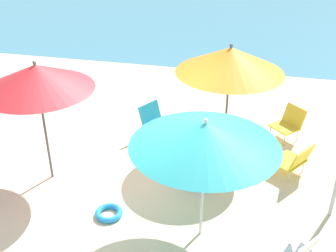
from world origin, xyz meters
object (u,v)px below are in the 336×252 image
object	(u,v)px
beach_chair_b	(294,159)
umbrella_orange	(230,60)
beach_chair_e	(296,251)
umbrella_red	(37,77)
swim_ring	(109,213)
beach_chair_d	(289,122)
beach_chair_a	(155,120)
umbrella_teal	(205,135)
person_b	(194,158)

from	to	relation	value
beach_chair_b	umbrella_orange	bearing A→B (deg)	11.91
umbrella_orange	beach_chair_e	bearing A→B (deg)	-66.77
umbrella_red	swim_ring	world-z (taller)	umbrella_red
beach_chair_d	umbrella_orange	bearing A→B (deg)	-12.57
beach_chair_b	beach_chair_a	bearing A→B (deg)	19.16
beach_chair_a	beach_chair_e	size ratio (longest dim) A/B	1.01
umbrella_teal	swim_ring	size ratio (longest dim) A/B	4.61
umbrella_red	beach_chair_a	xyz separation A→B (m)	(1.36, 1.71, -1.46)
umbrella_red	umbrella_orange	world-z (taller)	umbrella_red
umbrella_orange	beach_chair_b	distance (m)	1.99
beach_chair_d	swim_ring	distance (m)	3.97
umbrella_red	beach_chair_d	xyz separation A→B (m)	(3.91, 2.23, -1.47)
swim_ring	beach_chair_b	bearing A→B (deg)	31.89
beach_chair_e	swim_ring	distance (m)	2.71
umbrella_red	beach_chair_d	size ratio (longest dim) A/B	2.96
umbrella_orange	beach_chair_d	xyz separation A→B (m)	(1.16, 0.74, -1.43)
umbrella_teal	beach_chair_b	bearing A→B (deg)	53.21
beach_chair_d	umbrella_teal	bearing A→B (deg)	22.52
beach_chair_d	beach_chair_e	bearing A→B (deg)	44.96
beach_chair_b	person_b	bearing A→B (deg)	54.83
umbrella_red	swim_ring	xyz separation A→B (m)	(1.27, -0.73, -1.77)
person_b	beach_chair_a	bearing A→B (deg)	128.56
umbrella_teal	person_b	world-z (taller)	umbrella_teal
beach_chair_a	beach_chair_d	world-z (taller)	beach_chair_a
umbrella_teal	person_b	distance (m)	1.67
beach_chair_e	person_b	size ratio (longest dim) A/B	0.74
umbrella_orange	person_b	distance (m)	1.75
beach_chair_e	beach_chair_a	bearing A→B (deg)	-10.13
umbrella_orange	beach_chair_e	xyz separation A→B (m)	(1.17, -2.72, -1.42)
beach_chair_a	umbrella_teal	bearing A→B (deg)	-32.96
umbrella_red	person_b	distance (m)	2.74
swim_ring	umbrella_red	bearing A→B (deg)	150.25
umbrella_red	beach_chair_a	size ratio (longest dim) A/B	2.90
umbrella_orange	umbrella_red	bearing A→B (deg)	-151.60
umbrella_orange	beach_chair_d	distance (m)	1.99
beach_chair_d	beach_chair_e	xyz separation A→B (m)	(0.00, -3.46, 0.01)
beach_chair_b	umbrella_teal	bearing A→B (deg)	88.59
beach_chair_d	beach_chair_a	bearing A→B (deg)	-33.64
umbrella_orange	umbrella_teal	size ratio (longest dim) A/B	1.07
umbrella_orange	beach_chair_e	distance (m)	3.28
beach_chair_a	person_b	world-z (taller)	person_b
beach_chair_d	beach_chair_e	size ratio (longest dim) A/B	0.98
umbrella_orange	beach_chair_b	xyz separation A→B (m)	(1.23, -0.53, -1.47)
beach_chair_d	person_b	bearing A→B (deg)	4.88
umbrella_teal	beach_chair_a	distance (m)	3.09
beach_chair_d	swim_ring	xyz separation A→B (m)	(-2.64, -2.95, -0.30)
beach_chair_d	swim_ring	bearing A→B (deg)	3.16
umbrella_orange	beach_chair_a	size ratio (longest dim) A/B	2.88
beach_chair_a	umbrella_red	bearing A→B (deg)	-98.89
umbrella_red	swim_ring	bearing A→B (deg)	-29.75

